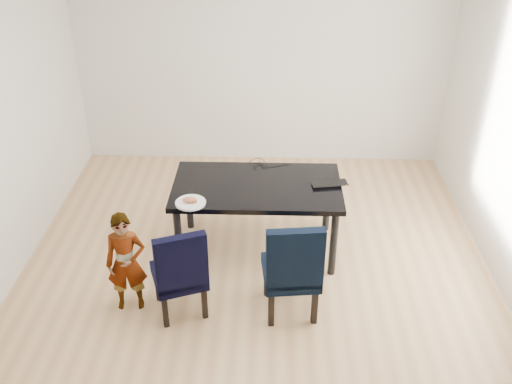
{
  "coord_description": "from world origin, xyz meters",
  "views": [
    {
      "loc": [
        0.13,
        -4.16,
        3.48
      ],
      "look_at": [
        0.0,
        0.2,
        0.85
      ],
      "focal_mm": 40.0,
      "sensor_mm": 36.0,
      "label": 1
    }
  ],
  "objects_px": {
    "chair_right": "(291,264)",
    "laptop": "(328,181)",
    "plate": "(191,203)",
    "dining_table": "(257,218)",
    "chair_left": "(178,268)",
    "child": "(126,263)"
  },
  "relations": [
    {
      "from": "chair_right",
      "to": "laptop",
      "type": "relative_size",
      "value": 2.85
    },
    {
      "from": "chair_right",
      "to": "plate",
      "type": "xyz_separation_m",
      "value": [
        -0.9,
        0.52,
        0.27
      ]
    },
    {
      "from": "laptop",
      "to": "chair_right",
      "type": "bearing_deg",
      "value": 59.32
    },
    {
      "from": "dining_table",
      "to": "chair_left",
      "type": "height_order",
      "value": "chair_left"
    },
    {
      "from": "chair_right",
      "to": "plate",
      "type": "height_order",
      "value": "chair_right"
    },
    {
      "from": "dining_table",
      "to": "child",
      "type": "bearing_deg",
      "value": -141.44
    },
    {
      "from": "plate",
      "to": "chair_left",
      "type": "bearing_deg",
      "value": -95.55
    },
    {
      "from": "chair_right",
      "to": "laptop",
      "type": "xyz_separation_m",
      "value": [
        0.37,
        0.92,
        0.28
      ]
    },
    {
      "from": "dining_table",
      "to": "chair_left",
      "type": "relative_size",
      "value": 1.8
    },
    {
      "from": "plate",
      "to": "chair_right",
      "type": "bearing_deg",
      "value": -29.85
    },
    {
      "from": "dining_table",
      "to": "plate",
      "type": "height_order",
      "value": "plate"
    },
    {
      "from": "child",
      "to": "laptop",
      "type": "distance_m",
      "value": 2.01
    },
    {
      "from": "chair_right",
      "to": "dining_table",
      "type": "bearing_deg",
      "value": 103.58
    },
    {
      "from": "chair_left",
      "to": "laptop",
      "type": "xyz_separation_m",
      "value": [
        1.32,
        0.95,
        0.32
      ]
    },
    {
      "from": "plate",
      "to": "dining_table",
      "type": "bearing_deg",
      "value": 30.81
    },
    {
      "from": "plate",
      "to": "laptop",
      "type": "bearing_deg",
      "value": 17.9
    },
    {
      "from": "dining_table",
      "to": "laptop",
      "type": "bearing_deg",
      "value": 4.98
    },
    {
      "from": "chair_left",
      "to": "chair_right",
      "type": "distance_m",
      "value": 0.95
    },
    {
      "from": "chair_left",
      "to": "chair_right",
      "type": "relative_size",
      "value": 0.92
    },
    {
      "from": "chair_left",
      "to": "child",
      "type": "xyz_separation_m",
      "value": [
        -0.45,
        0.03,
        0.03
      ]
    },
    {
      "from": "chair_right",
      "to": "laptop",
      "type": "bearing_deg",
      "value": 62.05
    },
    {
      "from": "dining_table",
      "to": "child",
      "type": "xyz_separation_m",
      "value": [
        -1.09,
        -0.87,
        0.1
      ]
    }
  ]
}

